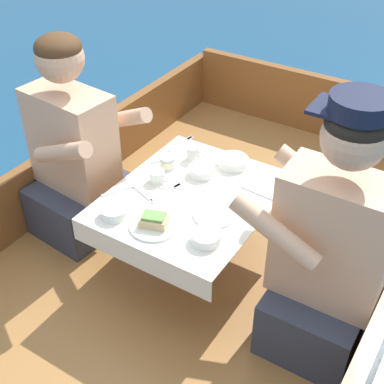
# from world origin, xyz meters

# --- Properties ---
(ground_plane) EXTENTS (60.00, 60.00, 0.00)m
(ground_plane) POSITION_xyz_m (0.00, 0.00, 0.00)
(ground_plane) COLOR navy
(boat_deck) EXTENTS (1.79, 3.13, 0.29)m
(boat_deck) POSITION_xyz_m (0.00, 0.00, 0.14)
(boat_deck) COLOR #9E6B38
(boat_deck) RESTS_ON ground_plane
(gunwale_port) EXTENTS (0.06, 3.13, 0.34)m
(gunwale_port) POSITION_xyz_m (-0.86, 0.00, 0.45)
(gunwale_port) COLOR brown
(gunwale_port) RESTS_ON boat_deck
(gunwale_starboard) EXTENTS (0.06, 3.13, 0.34)m
(gunwale_starboard) POSITION_xyz_m (0.86, 0.00, 0.45)
(gunwale_starboard) COLOR brown
(gunwale_starboard) RESTS_ON boat_deck
(bow_coaming) EXTENTS (1.67, 0.06, 0.39)m
(bow_coaming) POSITION_xyz_m (0.00, 1.54, 0.48)
(bow_coaming) COLOR brown
(bow_coaming) RESTS_ON boat_deck
(cockpit_table) EXTENTS (0.65, 0.78, 0.41)m
(cockpit_table) POSITION_xyz_m (0.00, 0.04, 0.65)
(cockpit_table) COLOR #B2B2B7
(cockpit_table) RESTS_ON boat_deck
(person_port) EXTENTS (0.55, 0.48, 1.00)m
(person_port) POSITION_xyz_m (-0.62, 0.01, 0.69)
(person_port) COLOR #333847
(person_port) RESTS_ON boat_deck
(person_starboard) EXTENTS (0.52, 0.44, 1.07)m
(person_starboard) POSITION_xyz_m (0.62, -0.02, 0.73)
(person_starboard) COLOR #333847
(person_starboard) RESTS_ON boat_deck
(plate_sandwich) EXTENTS (0.20, 0.20, 0.01)m
(plate_sandwich) POSITION_xyz_m (-0.02, -0.21, 0.70)
(plate_sandwich) COLOR silver
(plate_sandwich) RESTS_ON cockpit_table
(plate_bread) EXTENTS (0.17, 0.17, 0.01)m
(plate_bread) POSITION_xyz_m (0.15, -0.03, 0.70)
(plate_bread) COLOR silver
(plate_bread) RESTS_ON cockpit_table
(sandwich) EXTENTS (0.12, 0.11, 0.05)m
(sandwich) POSITION_xyz_m (-0.02, -0.21, 0.73)
(sandwich) COLOR #E0BC7F
(sandwich) RESTS_ON plate_sandwich
(bowl_port_near) EXTENTS (0.12, 0.12, 0.04)m
(bowl_port_near) POSITION_xyz_m (-0.05, 0.20, 0.72)
(bowl_port_near) COLOR silver
(bowl_port_near) RESTS_ON cockpit_table
(bowl_starboard_near) EXTENTS (0.12, 0.12, 0.04)m
(bowl_starboard_near) POSITION_xyz_m (0.20, -0.18, 0.72)
(bowl_starboard_near) COLOR silver
(bowl_starboard_near) RESTS_ON cockpit_table
(bowl_center_far) EXTENTS (0.14, 0.14, 0.04)m
(bowl_center_far) POSITION_xyz_m (0.04, 0.34, 0.72)
(bowl_center_far) COLOR silver
(bowl_center_far) RESTS_ON cockpit_table
(bowl_port_far) EXTENTS (0.11, 0.11, 0.04)m
(bowl_port_far) POSITION_xyz_m (-0.19, -0.24, 0.72)
(bowl_port_far) COLOR silver
(bowl_port_far) RESTS_ON cockpit_table
(coffee_cup_port) EXTENTS (0.09, 0.06, 0.07)m
(coffee_cup_port) POSITION_xyz_m (-0.15, 0.29, 0.73)
(coffee_cup_port) COLOR silver
(coffee_cup_port) RESTS_ON cockpit_table
(coffee_cup_starboard) EXTENTS (0.10, 0.07, 0.05)m
(coffee_cup_starboard) POSITION_xyz_m (-0.18, 0.05, 0.73)
(coffee_cup_starboard) COLOR silver
(coffee_cup_starboard) RESTS_ON cockpit_table
(tin_can) EXTENTS (0.07, 0.07, 0.05)m
(tin_can) POSITION_xyz_m (-0.21, 0.16, 0.73)
(tin_can) COLOR silver
(tin_can) RESTS_ON cockpit_table
(utensil_spoon_port) EXTENTS (0.10, 0.15, 0.01)m
(utensil_spoon_port) POSITION_xyz_m (-0.27, -0.07, 0.70)
(utensil_spoon_port) COLOR silver
(utensil_spoon_port) RESTS_ON cockpit_table
(utensil_knife_port) EXTENTS (0.17, 0.03, 0.00)m
(utensil_knife_port) POSITION_xyz_m (0.23, 0.20, 0.70)
(utensil_knife_port) COLOR silver
(utensil_knife_port) RESTS_ON cockpit_table
(utensil_spoon_center) EXTENTS (0.17, 0.07, 0.01)m
(utensil_spoon_center) POSITION_xyz_m (-0.21, -0.05, 0.70)
(utensil_spoon_center) COLOR silver
(utensil_spoon_center) RESTS_ON cockpit_table
(utensil_fork_port) EXTENTS (0.04, 0.17, 0.00)m
(utensil_fork_port) POSITION_xyz_m (-0.27, 0.38, 0.70)
(utensil_fork_port) COLOR silver
(utensil_fork_port) RESTS_ON cockpit_table
(utensil_fork_starboard) EXTENTS (0.05, 0.17, 0.00)m
(utensil_fork_starboard) POSITION_xyz_m (-0.10, 0.01, 0.70)
(utensil_fork_starboard) COLOR silver
(utensil_fork_starboard) RESTS_ON cockpit_table
(utensil_knife_starboard) EXTENTS (0.10, 0.15, 0.00)m
(utensil_knife_starboard) POSITION_xyz_m (-0.25, 0.22, 0.70)
(utensil_knife_starboard) COLOR silver
(utensil_knife_starboard) RESTS_ON cockpit_table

